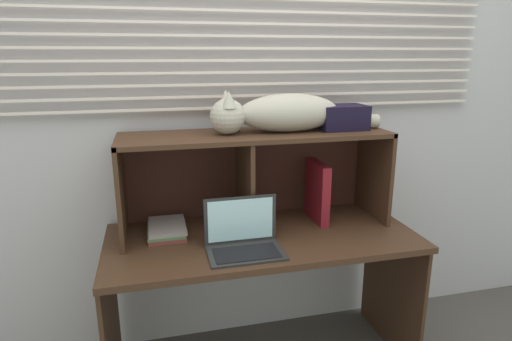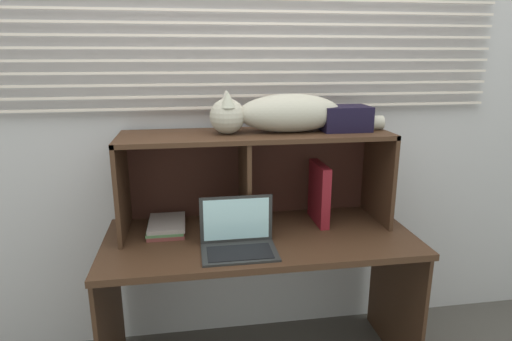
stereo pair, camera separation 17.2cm
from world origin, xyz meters
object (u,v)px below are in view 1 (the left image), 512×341
(storage_box, at_px, (342,117))
(book_stack, at_px, (167,229))
(cat, at_px, (280,113))
(laptop, at_px, (244,239))
(binder_upright, at_px, (317,191))

(storage_box, bearing_deg, book_stack, -179.60)
(cat, height_order, laptop, cat)
(laptop, xyz_separation_m, binder_upright, (0.44, 0.26, 0.10))
(laptop, height_order, book_stack, laptop)
(laptop, xyz_separation_m, storage_box, (0.56, 0.26, 0.48))
(laptop, bearing_deg, binder_upright, 30.66)
(binder_upright, xyz_separation_m, storage_box, (0.11, 0.00, 0.38))
(binder_upright, bearing_deg, book_stack, -179.54)
(cat, distance_m, book_stack, 0.77)
(binder_upright, distance_m, book_stack, 0.78)
(cat, height_order, book_stack, cat)
(book_stack, bearing_deg, laptop, -38.74)
(cat, distance_m, laptop, 0.62)
(cat, xyz_separation_m, binder_upright, (0.21, 0.00, -0.41))
(cat, height_order, storage_box, cat)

